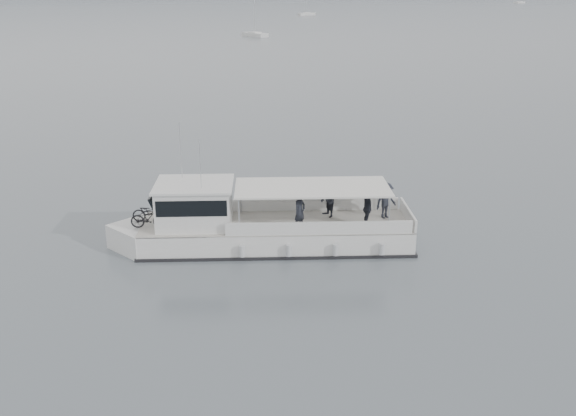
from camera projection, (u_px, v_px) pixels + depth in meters
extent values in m
plane|color=slate|center=(404.00, 239.00, 27.24)|extent=(1400.00, 1400.00, 0.00)
cube|color=white|center=(276.00, 236.00, 26.43)|extent=(11.32, 5.32, 1.19)
cube|color=white|center=(143.00, 238.00, 26.23)|extent=(2.89, 2.89, 1.19)
cube|color=beige|center=(276.00, 223.00, 26.23)|extent=(11.32, 5.32, 0.05)
cube|color=black|center=(276.00, 244.00, 26.55)|extent=(11.52, 5.47, 0.16)
cube|color=white|center=(314.00, 205.00, 27.52)|extent=(7.13, 1.74, 0.55)
cube|color=white|center=(319.00, 228.00, 24.88)|extent=(7.13, 1.74, 0.55)
cube|color=white|center=(408.00, 215.00, 26.34)|extent=(0.75, 2.86, 0.55)
cube|color=white|center=(195.00, 205.00, 25.84)|extent=(3.40, 3.06, 1.64)
cube|color=black|center=(159.00, 202.00, 25.74)|extent=(1.01, 2.34, 1.06)
cube|color=black|center=(194.00, 199.00, 25.75)|extent=(3.23, 3.05, 0.64)
cube|color=white|center=(194.00, 184.00, 25.55)|extent=(3.62, 3.28, 0.09)
cube|color=white|center=(312.00, 187.00, 25.78)|extent=(6.66, 4.07, 0.07)
cylinder|color=silver|center=(239.00, 217.00, 24.73)|extent=(0.07, 0.07, 1.50)
cylinder|color=silver|center=(241.00, 196.00, 27.13)|extent=(0.07, 0.07, 1.50)
cylinder|color=silver|center=(389.00, 215.00, 24.94)|extent=(0.07, 0.07, 1.50)
cylinder|color=silver|center=(378.00, 194.00, 27.35)|extent=(0.07, 0.07, 1.50)
cylinder|color=silver|center=(181.00, 151.00, 25.91)|extent=(0.03, 0.03, 2.37)
cylinder|color=silver|center=(200.00, 164.00, 24.63)|extent=(0.03, 0.03, 2.01)
cylinder|color=silver|center=(242.00, 251.00, 24.85)|extent=(0.26, 0.26, 0.46)
cylinder|color=silver|center=(289.00, 250.00, 24.92)|extent=(0.26, 0.26, 0.46)
cylinder|color=silver|center=(336.00, 250.00, 24.99)|extent=(0.26, 0.26, 0.46)
cylinder|color=silver|center=(382.00, 249.00, 25.06)|extent=(0.26, 0.26, 0.46)
imported|color=black|center=(152.00, 212.00, 26.25)|extent=(1.65, 0.89, 0.82)
imported|color=black|center=(149.00, 218.00, 25.56)|extent=(1.50, 0.72, 0.87)
imported|color=#242730|center=(300.00, 212.00, 25.24)|extent=(0.67, 0.61, 1.53)
imported|color=#242730|center=(328.00, 199.00, 26.66)|extent=(0.71, 0.84, 1.53)
imported|color=#242730|center=(368.00, 208.00, 25.60)|extent=(0.57, 0.96, 1.53)
imported|color=#242730|center=(386.00, 201.00, 26.49)|extent=(1.11, 0.83, 1.53)
cube|color=white|center=(255.00, 35.00, 127.14)|extent=(4.44, 6.54, 0.75)
cube|color=white|center=(255.00, 33.00, 127.03)|extent=(2.51, 2.73, 0.45)
cylinder|color=silver|center=(255.00, 15.00, 125.88)|extent=(0.08, 0.08, 6.90)
cube|color=white|center=(519.00, 2.00, 319.68)|extent=(7.97, 5.91, 0.75)
cube|color=white|center=(519.00, 2.00, 319.58)|extent=(3.42, 3.21, 0.45)
cube|color=white|center=(307.00, 14.00, 206.72)|extent=(6.09, 3.36, 0.75)
cube|color=white|center=(307.00, 13.00, 206.61)|extent=(2.40, 2.11, 0.45)
cylinder|color=silver|center=(307.00, 3.00, 205.55)|extent=(0.08, 0.08, 6.38)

